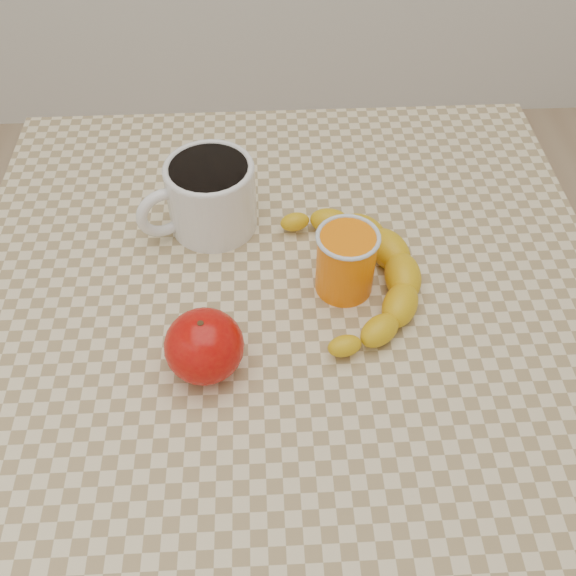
{
  "coord_description": "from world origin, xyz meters",
  "views": [
    {
      "loc": [
        -0.02,
        -0.5,
        1.34
      ],
      "look_at": [
        0.0,
        0.0,
        0.77
      ],
      "focal_mm": 40.0,
      "sensor_mm": 36.0,
      "label": 1
    }
  ],
  "objects_px": {
    "table": "(288,341)",
    "apple": "(204,346)",
    "coffee_mug": "(209,194)",
    "banana": "(353,273)",
    "orange_juice_glass": "(346,261)"
  },
  "relations": [
    {
      "from": "table",
      "to": "apple",
      "type": "xyz_separation_m",
      "value": [
        -0.09,
        -0.09,
        0.13
      ]
    },
    {
      "from": "coffee_mug",
      "to": "banana",
      "type": "distance_m",
      "value": 0.21
    },
    {
      "from": "orange_juice_glass",
      "to": "banana",
      "type": "relative_size",
      "value": 0.31
    },
    {
      "from": "banana",
      "to": "table",
      "type": "bearing_deg",
      "value": -169.64
    },
    {
      "from": "coffee_mug",
      "to": "banana",
      "type": "height_order",
      "value": "coffee_mug"
    },
    {
      "from": "banana",
      "to": "orange_juice_glass",
      "type": "bearing_deg",
      "value": -178.42
    },
    {
      "from": "apple",
      "to": "table",
      "type": "bearing_deg",
      "value": 45.14
    },
    {
      "from": "table",
      "to": "apple",
      "type": "relative_size",
      "value": 7.19
    },
    {
      "from": "table",
      "to": "apple",
      "type": "bearing_deg",
      "value": -134.86
    },
    {
      "from": "coffee_mug",
      "to": "orange_juice_glass",
      "type": "height_order",
      "value": "coffee_mug"
    },
    {
      "from": "table",
      "to": "apple",
      "type": "distance_m",
      "value": 0.18
    },
    {
      "from": "orange_juice_glass",
      "to": "banana",
      "type": "xyz_separation_m",
      "value": [
        0.01,
        0.0,
        -0.02
      ]
    },
    {
      "from": "table",
      "to": "banana",
      "type": "bearing_deg",
      "value": 12.55
    },
    {
      "from": "orange_juice_glass",
      "to": "apple",
      "type": "bearing_deg",
      "value": -145.68
    },
    {
      "from": "table",
      "to": "orange_juice_glass",
      "type": "distance_m",
      "value": 0.15
    }
  ]
}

